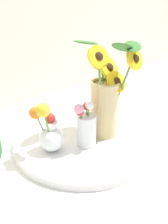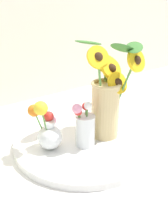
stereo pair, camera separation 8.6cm
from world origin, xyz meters
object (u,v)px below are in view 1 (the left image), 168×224
serving_tray (84,142)px  vase_small_center (86,127)px  vase_bulb_right (49,132)px  mason_jar_sunflowers (106,96)px

serving_tray → vase_small_center: size_ratio=3.10×
serving_tray → vase_bulb_right: (-0.13, 0.02, 0.08)m
mason_jar_sunflowers → vase_bulb_right: (-0.21, 0.04, -0.08)m
serving_tray → vase_small_center: 0.09m
vase_small_center → vase_bulb_right: (-0.11, 0.05, -0.00)m
vase_bulb_right → vase_small_center: bearing=-27.0°
serving_tray → vase_bulb_right: bearing=170.1°
serving_tray → vase_bulb_right: 0.15m
mason_jar_sunflowers → serving_tray: bearing=167.3°
serving_tray → mason_jar_sunflowers: mason_jar_sunflowers is taller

